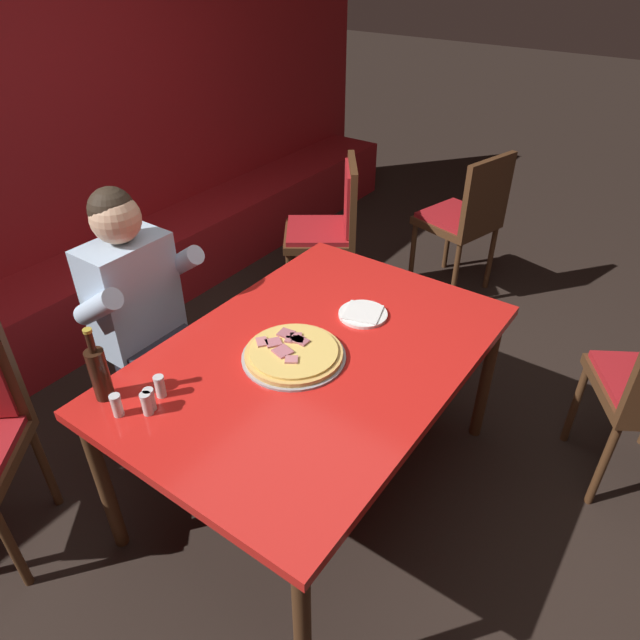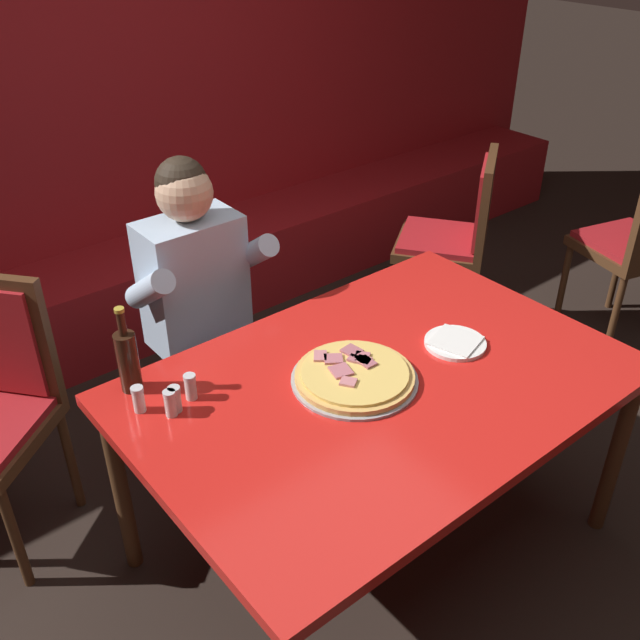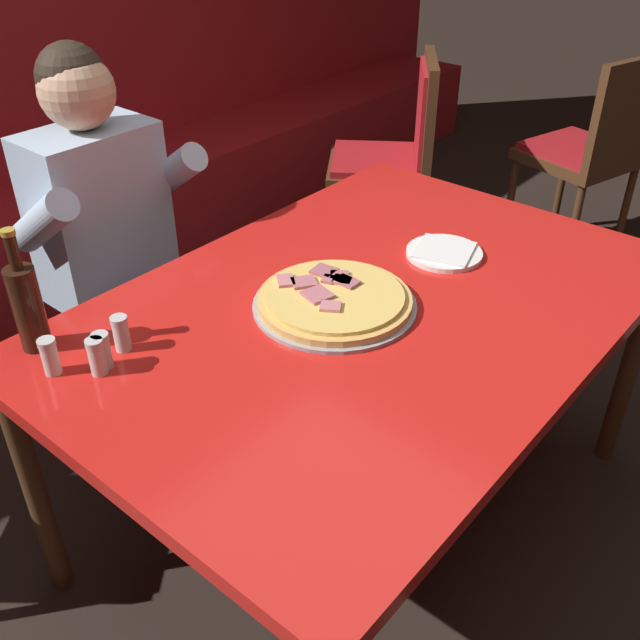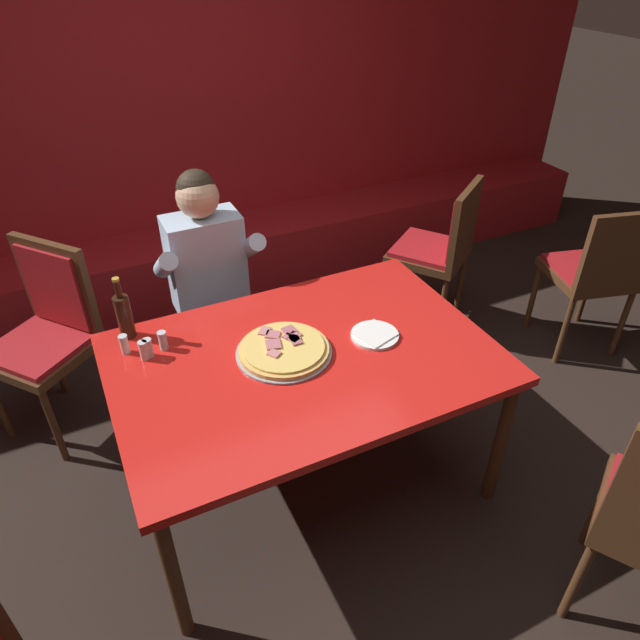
{
  "view_description": "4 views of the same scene",
  "coord_description": "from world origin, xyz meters",
  "views": [
    {
      "loc": [
        -1.42,
        -1.04,
        2.13
      ],
      "look_at": [
        0.05,
        0.01,
        0.88
      ],
      "focal_mm": 32.0,
      "sensor_mm": 36.0,
      "label": 1
    },
    {
      "loc": [
        -1.29,
        -1.28,
        2.12
      ],
      "look_at": [
        -0.16,
        0.11,
        0.99
      ],
      "focal_mm": 40.0,
      "sensor_mm": 36.0,
      "label": 2
    },
    {
      "loc": [
        -1.22,
        -0.88,
        1.7
      ],
      "look_at": [
        -0.12,
        0.06,
        0.74
      ],
      "focal_mm": 40.0,
      "sensor_mm": 36.0,
      "label": 3
    },
    {
      "loc": [
        -0.75,
        -1.7,
        2.25
      ],
      "look_at": [
        0.12,
        0.1,
        0.84
      ],
      "focal_mm": 32.0,
      "sensor_mm": 36.0,
      "label": 4
    }
  ],
  "objects": [
    {
      "name": "booth_bench",
      "position": [
        0.0,
        1.86,
        0.23
      ],
      "size": [
        6.46,
        0.48,
        0.46
      ],
      "primitive_type": "cube",
      "color": "#A3191E",
      "rests_on": "ground_plane"
    },
    {
      "name": "beer_bottle",
      "position": [
        -0.63,
        0.46,
        0.87
      ],
      "size": [
        0.07,
        0.07,
        0.29
      ],
      "color": "black",
      "rests_on": "main_dining_table"
    },
    {
      "name": "shaker_oregano",
      "position": [
        -0.51,
        0.3,
        0.8
      ],
      "size": [
        0.04,
        0.04,
        0.09
      ],
      "color": "silver",
      "rests_on": "main_dining_table"
    },
    {
      "name": "dining_chair_near_left",
      "position": [
        1.97,
        0.19,
        0.58
      ],
      "size": [
        0.54,
        0.54,
        0.98
      ],
      "color": "#4C2D19",
      "rests_on": "ground_plane"
    },
    {
      "name": "diner_seated_blue_shirt",
      "position": [
        -0.15,
        0.81,
        0.71
      ],
      "size": [
        0.53,
        0.53,
        1.27
      ],
      "color": "black",
      "rests_on": "ground_plane"
    },
    {
      "name": "pizza",
      "position": [
        -0.07,
        0.05,
        0.77
      ],
      "size": [
        0.4,
        0.4,
        0.05
      ],
      "color": "#9E9EA3",
      "rests_on": "main_dining_table"
    },
    {
      "name": "main_dining_table",
      "position": [
        0.0,
        0.0,
        0.69
      ],
      "size": [
        1.57,
        1.08,
        0.76
      ],
      "color": "#4C2D19",
      "rests_on": "ground_plane"
    },
    {
      "name": "shaker_red_pepper_flakes",
      "position": [
        -0.58,
        0.28,
        0.8
      ],
      "size": [
        0.04,
        0.04,
        0.09
      ],
      "color": "silver",
      "rests_on": "main_dining_table"
    },
    {
      "name": "plate_white_paper",
      "position": [
        0.33,
        -0.01,
        0.77
      ],
      "size": [
        0.21,
        0.21,
        0.02
      ],
      "color": "white",
      "rests_on": "main_dining_table"
    },
    {
      "name": "shaker_black_pepper",
      "position": [
        -0.6,
        0.27,
        0.8
      ],
      "size": [
        0.04,
        0.04,
        0.09
      ],
      "color": "silver",
      "rests_on": "main_dining_table"
    },
    {
      "name": "ground_plane",
      "position": [
        0.0,
        0.0,
        0.0
      ],
      "size": [
        24.0,
        24.0,
        0.0
      ],
      "primitive_type": "plane",
      "color": "black"
    },
    {
      "name": "dining_chair_near_right",
      "position": [
        1.31,
        0.82,
        0.59
      ],
      "size": [
        0.61,
        0.61,
        0.98
      ],
      "color": "#4C2D19",
      "rests_on": "ground_plane"
    },
    {
      "name": "shaker_parmesan",
      "position": [
        -0.66,
        0.34,
        0.8
      ],
      "size": [
        0.04,
        0.04,
        0.09
      ],
      "color": "silver",
      "rests_on": "main_dining_table"
    }
  ]
}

